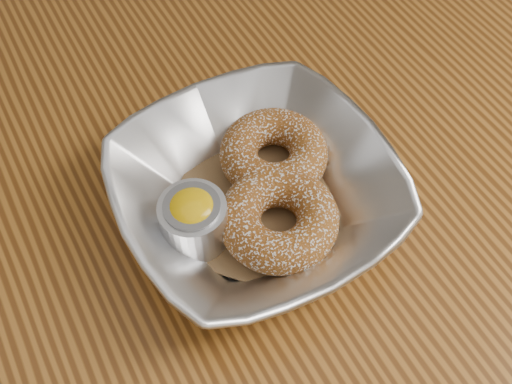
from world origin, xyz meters
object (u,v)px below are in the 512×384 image
table (340,214)px  serving_bowl (256,193)px  donut_front (279,219)px  donut_back (274,153)px  ramekin (194,219)px

table → serving_bowl: 0.17m
donut_front → serving_bowl: bearing=97.5°
donut_back → ramekin: size_ratio=1.74×
serving_bowl → donut_front: bearing=-82.5°
donut_back → ramekin: 0.10m
ramekin → table: bearing=2.9°
donut_back → donut_front: bearing=-116.4°
donut_back → donut_front: donut_front is taller
donut_front → ramekin: size_ratio=1.80×
table → donut_front: bearing=-160.1°
donut_front → ramekin: bearing=155.3°
table → donut_back: size_ratio=12.37×
serving_bowl → table: bearing=3.2°
donut_front → ramekin: ramekin is taller
table → serving_bowl: serving_bowl is taller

